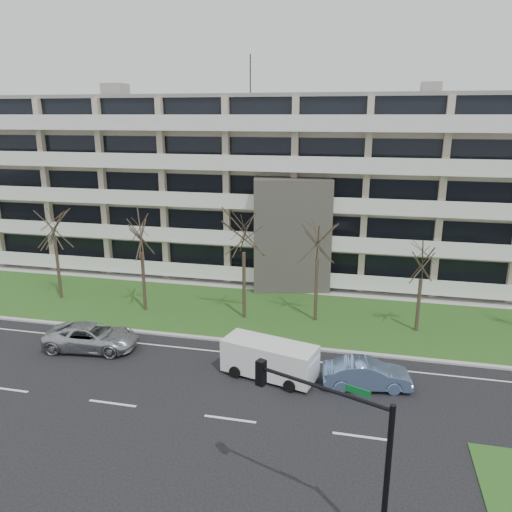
% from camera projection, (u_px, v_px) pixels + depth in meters
% --- Properties ---
extents(ground, '(160.00, 160.00, 0.00)m').
position_uv_depth(ground, '(230.00, 419.00, 23.27)').
color(ground, black).
rests_on(ground, ground).
extents(grass_verge, '(90.00, 10.00, 0.06)m').
position_uv_depth(grass_verge, '(279.00, 314.00, 35.46)').
color(grass_verge, '#23551C').
rests_on(grass_verge, ground).
extents(curb, '(90.00, 0.35, 0.12)m').
position_uv_depth(curb, '(265.00, 344.00, 30.76)').
color(curb, '#B2B2AD').
rests_on(curb, ground).
extents(sidewalk, '(90.00, 2.00, 0.08)m').
position_uv_depth(sidewalk, '(291.00, 289.00, 40.62)').
color(sidewalk, '#B2B2AD').
rests_on(sidewalk, ground).
extents(lane_edge_line, '(90.00, 0.12, 0.01)m').
position_uv_depth(lane_edge_line, '(260.00, 356.00, 29.37)').
color(lane_edge_line, white).
rests_on(lane_edge_line, ground).
extents(apartment_building, '(60.50, 15.10, 18.75)m').
position_uv_depth(apartment_building, '(304.00, 185.00, 44.96)').
color(apartment_building, beige).
rests_on(apartment_building, ground).
extents(silver_pickup, '(5.77, 3.09, 1.54)m').
position_uv_depth(silver_pickup, '(92.00, 337.00, 30.08)').
color(silver_pickup, '#B0B3B8').
rests_on(silver_pickup, ground).
extents(blue_sedan, '(4.70, 2.21, 1.49)m').
position_uv_depth(blue_sedan, '(367.00, 374.00, 25.82)').
color(blue_sedan, '#708FC3').
rests_on(blue_sedan, ground).
extents(white_van, '(5.38, 3.07, 1.97)m').
position_uv_depth(white_van, '(271.00, 357.00, 26.73)').
color(white_van, white).
rests_on(white_van, ground).
extents(traffic_signal, '(4.66, 2.02, 5.74)m').
position_uv_depth(traffic_signal, '(339.00, 439.00, 15.89)').
color(traffic_signal, black).
rests_on(traffic_signal, ground).
extents(tree_1, '(3.85, 3.85, 7.70)m').
position_uv_depth(tree_1, '(53.00, 223.00, 36.96)').
color(tree_1, '#382B21').
rests_on(tree_1, ground).
extents(tree_2, '(3.91, 3.91, 7.83)m').
position_uv_depth(tree_2, '(140.00, 229.00, 34.55)').
color(tree_2, '#382B21').
rests_on(tree_2, ground).
extents(tree_3, '(4.24, 4.24, 8.49)m').
position_uv_depth(tree_3, '(244.00, 226.00, 33.06)').
color(tree_3, '#382B21').
rests_on(tree_3, ground).
extents(tree_4, '(3.94, 3.94, 7.89)m').
position_uv_depth(tree_4, '(318.00, 234.00, 32.72)').
color(tree_4, '#382B21').
rests_on(tree_4, ground).
extents(tree_5, '(3.22, 3.22, 6.43)m').
position_uv_depth(tree_5, '(423.00, 258.00, 31.36)').
color(tree_5, '#382B21').
rests_on(tree_5, ground).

